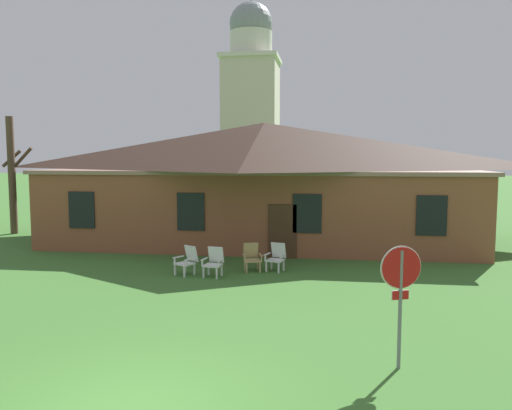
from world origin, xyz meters
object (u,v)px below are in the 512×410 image
Objects in this scene: stop_sign at (401,283)px; lawn_chair_left_end at (252,257)px; lawn_chair_near_door at (214,261)px; lawn_chair_middle at (276,256)px; lawn_chair_by_porch at (187,260)px.

stop_sign reaches higher than lawn_chair_left_end.
lawn_chair_near_door is 2.24m from lawn_chair_middle.
lawn_chair_middle is (1.96, 1.08, 0.00)m from lawn_chair_near_door.
lawn_chair_by_porch is (-5.97, 6.73, -1.13)m from stop_sign.
lawn_chair_by_porch is at bearing 174.43° from lawn_chair_near_door.
lawn_chair_near_door is at bearing -5.57° from lawn_chair_by_porch.
lawn_chair_by_porch and lawn_chair_middle have the same top height.
lawn_chair_middle is (0.85, 0.15, 0.00)m from lawn_chair_left_end.
stop_sign is 2.43× the size of lawn_chair_left_end.
lawn_chair_middle is at bearing 18.91° from lawn_chair_by_porch.
lawn_chair_middle is at bearing 10.22° from lawn_chair_left_end.
lawn_chair_near_door is 1.00× the size of lawn_chair_left_end.
stop_sign is 2.43× the size of lawn_chair_near_door.
lawn_chair_near_door and lawn_chair_left_end have the same top height.
stop_sign reaches higher than lawn_chair_by_porch.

